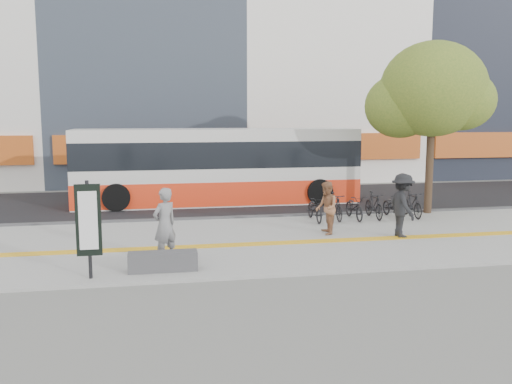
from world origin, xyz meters
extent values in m
plane|color=slate|center=(0.00, 0.00, 0.00)|extent=(120.00, 120.00, 0.00)
cube|color=gray|center=(0.00, 1.50, 0.04)|extent=(40.00, 7.00, 0.08)
cube|color=gold|center=(0.00, 1.00, 0.09)|extent=(40.00, 0.45, 0.01)
cube|color=black|center=(0.00, 9.00, 0.03)|extent=(40.00, 8.00, 0.06)
cube|color=#3E3D40|center=(0.00, 5.00, 0.07)|extent=(40.00, 0.25, 0.14)
cube|color=#C2541A|center=(2.00, 14.05, 2.00)|extent=(19.00, 0.50, 1.40)
cube|color=#3E3D40|center=(-2.60, -1.20, 0.30)|extent=(1.60, 0.45, 0.45)
cylinder|color=black|center=(-4.20, -1.50, 1.18)|extent=(0.08, 0.08, 2.20)
cube|color=black|center=(-4.20, -1.50, 1.40)|extent=(0.55, 0.08, 1.60)
cube|color=white|center=(-4.20, -1.55, 1.40)|extent=(0.40, 0.02, 1.30)
cylinder|color=#352518|center=(7.20, 4.70, 1.68)|extent=(0.28, 0.28, 3.20)
ellipsoid|color=#466421|center=(7.20, 4.70, 4.60)|extent=(3.80, 3.80, 3.42)
ellipsoid|color=#466421|center=(6.20, 5.20, 4.00)|extent=(2.60, 2.60, 2.34)
ellipsoid|color=#466421|center=(8.10, 4.30, 4.20)|extent=(2.40, 2.40, 2.16)
ellipsoid|color=#466421|center=(7.50, 5.50, 5.40)|extent=(2.20, 2.20, 1.98)
cube|color=silver|center=(-0.17, 8.50, 1.59)|extent=(11.45, 2.39, 3.05)
cube|color=red|center=(-0.17, 8.50, 0.58)|extent=(11.47, 2.40, 0.95)
cube|color=black|center=(-0.17, 8.50, 2.11)|extent=(11.47, 2.40, 1.05)
cylinder|color=black|center=(-4.18, 7.31, 0.58)|extent=(1.05, 0.33, 1.05)
cylinder|color=black|center=(-4.18, 9.69, 0.58)|extent=(1.05, 0.33, 1.05)
cylinder|color=black|center=(3.83, 7.31, 0.58)|extent=(1.05, 0.33, 1.05)
cylinder|color=black|center=(3.83, 9.69, 0.58)|extent=(1.05, 0.33, 1.05)
imported|color=black|center=(2.65, 4.00, 0.50)|extent=(0.58, 1.62, 0.85)
imported|color=black|center=(3.36, 4.00, 0.55)|extent=(0.46, 1.57, 0.94)
imported|color=black|center=(4.07, 4.00, 0.50)|extent=(0.58, 1.62, 0.85)
imported|color=black|center=(4.78, 4.00, 0.55)|extent=(0.46, 1.57, 0.94)
imported|color=black|center=(5.50, 4.00, 0.50)|extent=(0.58, 1.62, 0.85)
imported|color=black|center=(6.21, 4.00, 0.55)|extent=(0.46, 1.57, 0.94)
imported|color=black|center=(-2.53, -0.34, 1.00)|extent=(0.80, 0.76, 1.84)
imported|color=#8E5D3F|center=(2.37, 1.90, 0.89)|extent=(0.70, 0.85, 1.62)
imported|color=black|center=(4.47, 1.12, 1.03)|extent=(0.71, 1.23, 1.90)
camera|label=1|loc=(-2.75, -13.83, 3.72)|focal=38.50mm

